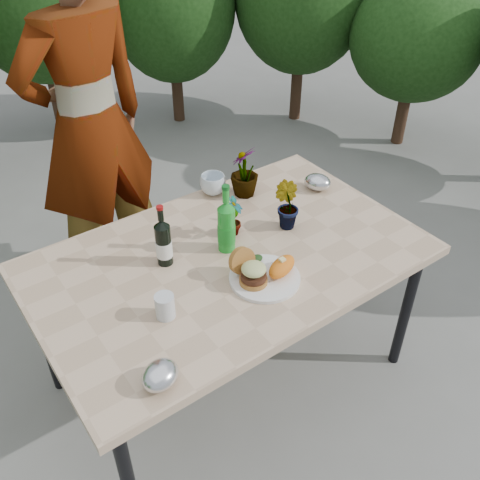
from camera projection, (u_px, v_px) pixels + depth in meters
ground at (231, 372)px, 2.67m from camera, size 80.00×80.00×0.00m
patio_table at (229, 266)px, 2.25m from camera, size 1.60×1.00×0.75m
shrub_hedge at (64, 66)px, 2.97m from camera, size 6.75×5.10×2.12m
dinner_plate at (265, 278)px, 2.09m from camera, size 0.28×0.28×0.01m
burger_stack at (251, 271)px, 2.04m from camera, size 0.11×0.16×0.11m
sweet_potato at (282, 267)px, 2.08m from camera, size 0.17×0.12×0.06m
grilled_veg at (254, 260)px, 2.14m from camera, size 0.08×0.05×0.03m
wine_bottle at (164, 243)px, 2.11m from camera, size 0.07×0.07×0.27m
sparkling_water at (226, 227)px, 2.18m from camera, size 0.07×0.07×0.31m
plastic_cup at (165, 306)px, 1.91m from camera, size 0.07×0.07×0.09m
seedling_left at (234, 215)px, 2.27m from camera, size 0.12×0.13×0.20m
seedling_mid at (286, 205)px, 2.32m from camera, size 0.11×0.13×0.21m
seedling_right at (245, 172)px, 2.51m from camera, size 0.19×0.19×0.24m
blue_bowl at (213, 184)px, 2.56m from camera, size 0.15×0.15×0.10m
foil_packet_left at (160, 375)px, 1.68m from camera, size 0.16×0.15×0.08m
foil_packet_right at (317, 182)px, 2.60m from camera, size 0.16×0.17×0.08m
person at (90, 126)px, 2.68m from camera, size 0.78×0.58×1.94m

